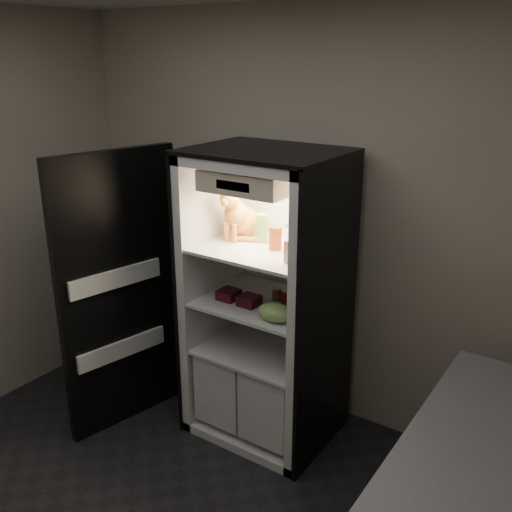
{
  "coord_description": "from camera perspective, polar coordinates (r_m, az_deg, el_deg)",
  "views": [
    {
      "loc": [
        1.79,
        -1.39,
        2.39
      ],
      "look_at": [
        -0.05,
        1.32,
        1.22
      ],
      "focal_mm": 40.0,
      "sensor_mm": 36.0,
      "label": 1
    }
  ],
  "objects": [
    {
      "name": "berry_box_left",
      "position": [
        3.57,
        -2.75,
        -3.87
      ],
      "size": [
        0.12,
        0.12,
        0.06
      ],
      "primitive_type": "cube",
      "color": "#470B15",
      "rests_on": "refrigerator"
    },
    {
      "name": "salsa_jar",
      "position": [
        3.38,
        1.93,
        1.81
      ],
      "size": [
        0.08,
        0.08,
        0.14
      ],
      "color": "maroon",
      "rests_on": "refrigerator"
    },
    {
      "name": "cream_carton",
      "position": [
        3.17,
        3.7,
        0.46
      ],
      "size": [
        0.07,
        0.07,
        0.13
      ],
      "primitive_type": "cube",
      "color": "silver",
      "rests_on": "refrigerator"
    },
    {
      "name": "berry_box_right",
      "position": [
        3.48,
        -0.7,
        -4.49
      ],
      "size": [
        0.12,
        0.12,
        0.06
      ],
      "primitive_type": "cube",
      "color": "#470B15",
      "rests_on": "refrigerator"
    },
    {
      "name": "mayo_tub",
      "position": [
        3.49,
        3.65,
        2.3
      ],
      "size": [
        0.09,
        0.09,
        0.13
      ],
      "color": "white",
      "rests_on": "refrigerator"
    },
    {
      "name": "soda_can_b",
      "position": [
        3.46,
        4.38,
        -4.22
      ],
      "size": [
        0.06,
        0.06,
        0.12
      ],
      "color": "black",
      "rests_on": "refrigerator"
    },
    {
      "name": "soda_can_c",
      "position": [
        3.42,
        3.1,
        -4.38
      ],
      "size": [
        0.07,
        0.07,
        0.13
      ],
      "color": "black",
      "rests_on": "refrigerator"
    },
    {
      "name": "tabby_cat",
      "position": [
        3.57,
        -1.6,
        3.94
      ],
      "size": [
        0.3,
        0.35,
        0.37
      ],
      "rotation": [
        0.0,
        0.0,
        0.01
      ],
      "color": "orange",
      "rests_on": "refrigerator"
    },
    {
      "name": "condiment_jar",
      "position": [
        3.55,
        2.12,
        -3.78
      ],
      "size": [
        0.06,
        0.06,
        0.09
      ],
      "color": "#513117",
      "rests_on": "refrigerator"
    },
    {
      "name": "parmesan_shaker",
      "position": [
        3.5,
        0.61,
        2.81
      ],
      "size": [
        0.07,
        0.07,
        0.18
      ],
      "color": "green",
      "rests_on": "refrigerator"
    },
    {
      "name": "soda_can_a",
      "position": [
        3.53,
        4.03,
        -3.59
      ],
      "size": [
        0.07,
        0.07,
        0.13
      ],
      "color": "black",
      "rests_on": "refrigerator"
    },
    {
      "name": "room_shell",
      "position": [
        2.4,
        -16.97,
        -0.04
      ],
      "size": [
        3.6,
        3.6,
        3.6
      ],
      "color": "white",
      "rests_on": "floor"
    },
    {
      "name": "pepper_jar",
      "position": [
        3.36,
        5.69,
        2.16
      ],
      "size": [
        0.12,
        0.12,
        0.2
      ],
      "color": "#9F2F15",
      "rests_on": "refrigerator"
    },
    {
      "name": "fridge_door",
      "position": [
        3.81,
        -13.31,
        -3.76
      ],
      "size": [
        0.25,
        0.86,
        1.85
      ],
      "rotation": [
        0.0,
        0.0,
        -0.22
      ],
      "color": "black",
      "rests_on": "floor"
    },
    {
      "name": "grape_bag",
      "position": [
        3.28,
        1.92,
        -5.65
      ],
      "size": [
        0.21,
        0.15,
        0.1
      ],
      "primitive_type": "ellipsoid",
      "color": "#7CB454",
      "rests_on": "refrigerator"
    },
    {
      "name": "refrigerator",
      "position": [
        3.67,
        1.22,
        -6.25
      ],
      "size": [
        0.9,
        0.72,
        1.88
      ],
      "color": "white",
      "rests_on": "floor"
    }
  ]
}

